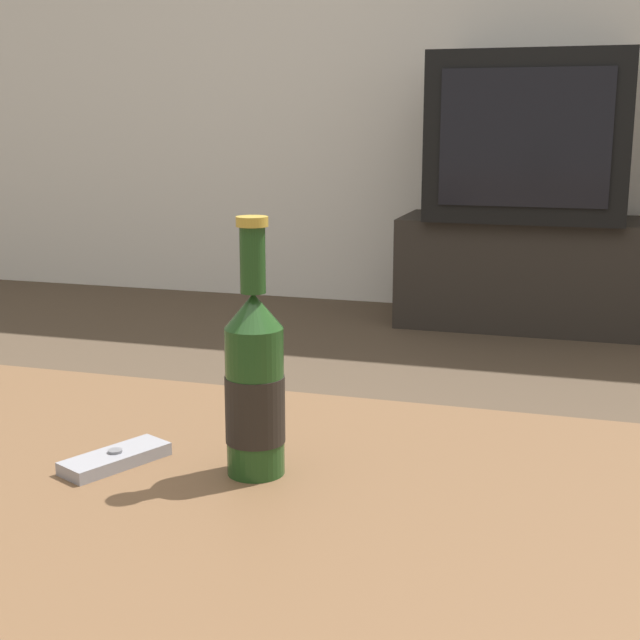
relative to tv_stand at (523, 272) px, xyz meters
The scene contains 5 objects.
coffee_table 2.74m from the tv_stand, 92.66° to the right, with size 1.17×0.66×0.42m.
tv_stand is the anchor object (origin of this frame).
television 0.52m from the tv_stand, 90.00° to the right, with size 0.72×0.54×0.61m.
beer_bottle 2.71m from the tv_stand, 91.68° to the right, with size 0.06×0.06×0.27m.
cell_phone 2.73m from the tv_stand, 94.89° to the right, with size 0.09×0.13×0.02m.
Camera 1 is at (0.37, -0.78, 0.79)m, focal length 50.00 mm.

